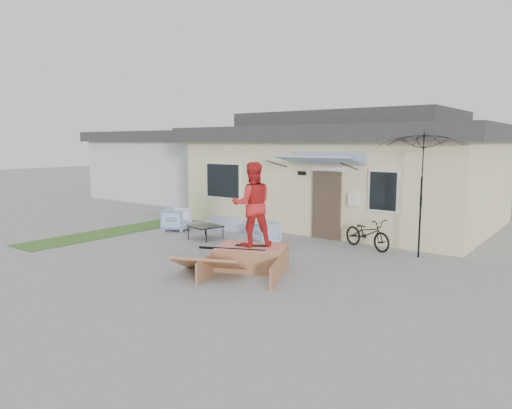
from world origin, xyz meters
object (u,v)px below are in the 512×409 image
Objects in this scene: loveseat at (229,220)px; patio_umbrella at (421,190)px; bicycle at (367,230)px; skate_ramp at (252,258)px; coffee_table at (206,232)px; skater at (252,203)px; skateboard at (252,245)px; armchair_left at (177,218)px; armchair_right at (266,232)px.

patio_umbrella is (6.45, 0.00, 1.43)m from loveseat.
skate_ramp is (-1.31, -3.60, -0.27)m from bicycle.
skate_ramp is at bearing -128.66° from patio_umbrella.
coffee_table is 0.35× the size of patio_umbrella.
bicycle reaches higher than skate_ramp.
skater is at bearing 127.70° from loveseat.
coffee_table is at bearing -75.88° from skater.
coffee_table is 3.93m from skater.
skate_ramp is at bearing -97.26° from skateboard.
coffee_table is 0.43× the size of skater.
armchair_left is 3.61m from armchair_right.
bicycle is at bearing 21.02° from coffee_table.
skateboard reaches higher than skate_ramp.
bicycle is at bearing -157.09° from skater.
bicycle reaches higher than skateboard.
bicycle is (4.55, 1.75, 0.32)m from coffee_table.
armchair_left is 0.99× the size of coffee_table.
skateboard is at bearing -136.83° from armchair_left.
skate_ramp is (4.98, -2.29, -0.15)m from armchair_left.
patio_umbrella is 3.04× the size of skateboard.
loveseat is 0.82× the size of skater.
skater is at bearing 52.40° from armchair_right.
coffee_table is (-1.85, -0.60, -0.14)m from armchair_right.
loveseat is 1.79m from armchair_left.
patio_umbrella is at bearing -175.77° from skater.
skater is at bearing -179.68° from bicycle.
armchair_right is 2.78m from skateboard.
bicycle is (6.30, 1.31, 0.11)m from armchair_left.
armchair_right is at bearing -166.14° from patio_umbrella.
armchair_left reaches higher than coffee_table.
loveseat is 4.98m from bicycle.
patio_umbrella is at bearing -103.75° from armchair_left.
loveseat is 5.16m from skater.
skater reaches higher than armchair_left.
loveseat is 5.05m from skate_ramp.
bicycle reaches higher than coffee_table.
bicycle is at bearing -100.74° from armchair_left.
armchair_left is 0.50× the size of bicycle.
skate_ramp is 0.29m from skateboard.
bicycle is 1.92m from patio_umbrella.
loveseat is at bearing 113.08° from skate_ramp.
skater is (4.96, -2.24, 1.15)m from armchair_left.
armchair_left reaches higher than armchair_right.
patio_umbrella is at bearing 126.85° from armchair_right.
armchair_left is 6.43m from bicycle.
skater is (1.36, -2.41, 1.22)m from armchair_right.
skate_ramp is 1.30m from skater.
armchair_left is at bearing 33.16° from loveseat.
armchair_left reaches higher than loveseat.
bicycle is at bearing 175.59° from patio_umbrella.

